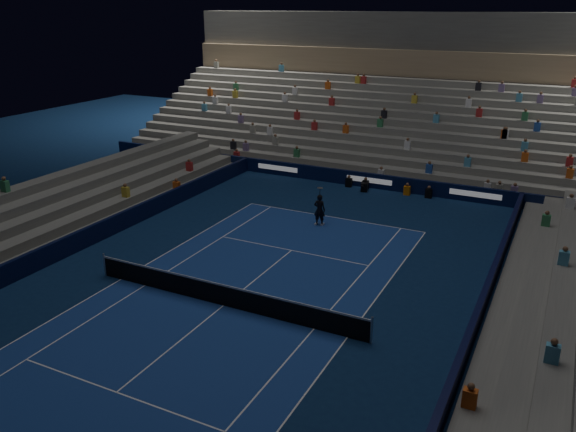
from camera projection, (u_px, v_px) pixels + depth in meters
The scene contains 10 objects.
ground at pixel (224, 306), 23.99m from camera, with size 90.00×90.00×0.00m, color #0B1F43.
court_surface at pixel (224, 305), 23.99m from camera, with size 10.97×23.77×0.01m, color navy.
sponsor_barrier_far at pixel (370, 180), 39.37m from camera, with size 44.00×0.25×1.00m, color black.
sponsor_barrier_east at pixel (464, 354), 19.76m from camera, with size 0.25×37.00×1.00m, color black.
sponsor_barrier_west at pixel (53, 253), 27.88m from camera, with size 0.25×37.00×1.00m, color black.
grandstand_main at pixel (410, 116), 46.29m from camera, with size 44.00×15.20×11.20m.
grandstand_west at pixel (2, 233), 29.19m from camera, with size 5.00×37.00×2.50m.
tennis_net at pixel (223, 295), 23.82m from camera, with size 12.90×0.10×1.10m.
tennis_player at pixel (320, 210), 32.48m from camera, with size 0.66×0.43×1.81m, color black.
broadcast_camera at pixel (364, 187), 38.61m from camera, with size 0.53×0.93×0.57m.
Camera 1 is at (11.87, -17.84, 11.73)m, focal length 36.09 mm.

